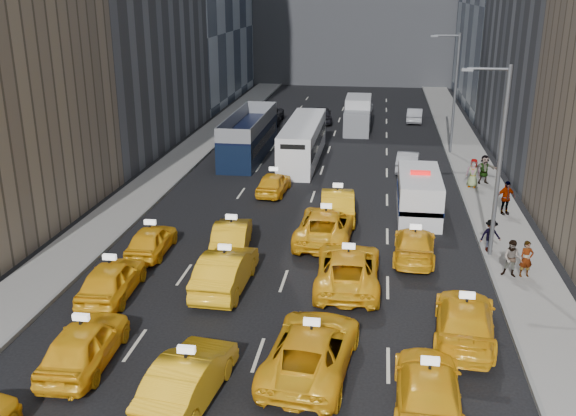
{
  "coord_description": "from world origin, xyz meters",
  "views": [
    {
      "loc": [
        3.81,
        -17.13,
        12.19
      ],
      "look_at": [
        -0.38,
        11.96,
        2.0
      ],
      "focal_mm": 40.0,
      "sensor_mm": 36.0,
      "label": 1
    }
  ],
  "objects_px": {
    "double_decker": "(249,136)",
    "box_truck": "(358,115)",
    "pedestrian_0": "(526,259)",
    "nypd_van": "(419,195)",
    "city_bus": "(303,142)"
  },
  "relations": [
    {
      "from": "nypd_van",
      "to": "box_truck",
      "type": "distance_m",
      "value": 22.15
    },
    {
      "from": "city_bus",
      "to": "pedestrian_0",
      "type": "distance_m",
      "value": 22.29
    },
    {
      "from": "nypd_van",
      "to": "pedestrian_0",
      "type": "relative_size",
      "value": 3.68
    },
    {
      "from": "box_truck",
      "to": "nypd_van",
      "type": "bearing_deg",
      "value": -71.17
    },
    {
      "from": "nypd_van",
      "to": "pedestrian_0",
      "type": "distance_m",
      "value": 8.97
    },
    {
      "from": "box_truck",
      "to": "pedestrian_0",
      "type": "bearing_deg",
      "value": -66.29
    },
    {
      "from": "nypd_van",
      "to": "double_decker",
      "type": "bearing_deg",
      "value": 138.7
    },
    {
      "from": "double_decker",
      "to": "city_bus",
      "type": "bearing_deg",
      "value": -6.12
    },
    {
      "from": "double_decker",
      "to": "pedestrian_0",
      "type": "height_order",
      "value": "double_decker"
    },
    {
      "from": "double_decker",
      "to": "pedestrian_0",
      "type": "xyz_separation_m",
      "value": [
        16.26,
        -19.55,
        -0.6
      ]
    },
    {
      "from": "double_decker",
      "to": "box_truck",
      "type": "height_order",
      "value": "double_decker"
    },
    {
      "from": "box_truck",
      "to": "double_decker",
      "type": "bearing_deg",
      "value": -119.85
    },
    {
      "from": "nypd_van",
      "to": "box_truck",
      "type": "height_order",
      "value": "box_truck"
    },
    {
      "from": "nypd_van",
      "to": "box_truck",
      "type": "bearing_deg",
      "value": 103.95
    },
    {
      "from": "city_bus",
      "to": "pedestrian_0",
      "type": "xyz_separation_m",
      "value": [
        12.07,
        -18.73,
        -0.46
      ]
    }
  ]
}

